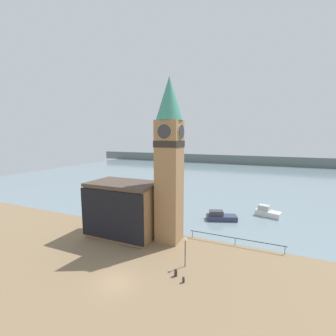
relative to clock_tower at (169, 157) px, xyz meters
The scene contains 11 objects.
ground_plane 16.82m from the clock_tower, 97.04° to the right, with size 160.00×160.00×0.00m, color #846B4C.
water 63.63m from the clock_tower, 91.27° to the left, with size 160.00×120.00×0.00m.
far_shoreline 102.88m from the clock_tower, 90.78° to the left, with size 180.00×3.00×5.00m.
pier_railing 14.87m from the clock_tower, 13.08° to the left, with size 13.14×0.08×1.09m.
clock_tower is the anchor object (origin of this frame).
pier_building 11.03m from the clock_tower, behind, with size 10.52×6.60×8.35m.
boat_near 17.13m from the clock_tower, 63.54° to the left, with size 5.85×3.82×1.78m.
boat_far 24.57m from the clock_tower, 51.33° to the left, with size 4.88×3.34×2.03m.
mooring_bollard_near 15.67m from the clock_tower, 58.58° to the right, with size 0.27×0.27×0.66m.
mooring_bollard_far 14.86m from the clock_tower, 62.52° to the right, with size 0.36×0.36×0.85m.
lamp_post 12.25m from the clock_tower, 52.06° to the right, with size 0.32×0.32×3.51m.
Camera 1 is at (13.64, -17.92, 15.19)m, focal length 24.00 mm.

